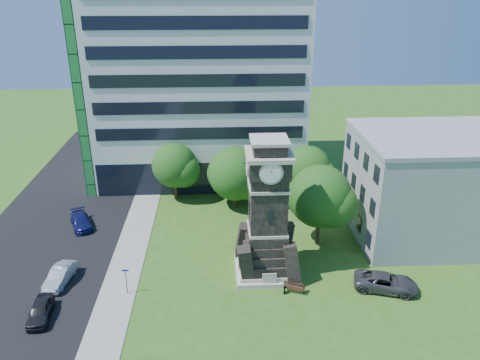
{
  "coord_description": "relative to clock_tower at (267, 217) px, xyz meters",
  "views": [
    {
      "loc": [
        -1.13,
        -32.72,
        23.55
      ],
      "look_at": [
        0.9,
        6.03,
        7.04
      ],
      "focal_mm": 35.0,
      "sensor_mm": 36.0,
      "label": 1
    }
  ],
  "objects": [
    {
      "name": "tree_east",
      "position": [
        5.49,
        4.32,
        -0.39
      ],
      "size": [
        6.53,
        5.94,
        8.07
      ],
      "rotation": [
        0.0,
        0.0,
        0.33
      ],
      "color": "#332114",
      "rests_on": "ground"
    },
    {
      "name": "park_bench",
      "position": [
        1.97,
        -3.27,
        -4.81
      ],
      "size": [
        1.72,
        0.46,
        0.89
      ],
      "rotation": [
        0.0,
        0.0,
        -0.34
      ],
      "color": "black",
      "rests_on": "ground"
    },
    {
      "name": "office_tall",
      "position": [
        -6.2,
        23.84,
        8.94
      ],
      "size": [
        26.2,
        15.11,
        28.6
      ],
      "color": "white",
      "rests_on": "ground"
    },
    {
      "name": "tree_ne",
      "position": [
        6.04,
        13.45,
        -1.33
      ],
      "size": [
        5.96,
        5.42,
        6.82
      ],
      "rotation": [
        0.0,
        0.0,
        -0.09
      ],
      "color": "#332114",
      "rests_on": "ground"
    },
    {
      "name": "car_street_mid",
      "position": [
        -17.58,
        -0.85,
        -4.61
      ],
      "size": [
        2.03,
        4.25,
        1.34
      ],
      "primitive_type": "imported",
      "rotation": [
        0.0,
        0.0,
        -0.15
      ],
      "color": "#A4A6AC",
      "rests_on": "ground"
    },
    {
      "name": "car_east_lot",
      "position": [
        9.56,
        -3.28,
        -4.56
      ],
      "size": [
        5.62,
        3.75,
        1.43
      ],
      "primitive_type": "imported",
      "rotation": [
        0.0,
        0.0,
        1.28
      ],
      "color": "#424247",
      "rests_on": "ground"
    },
    {
      "name": "car_street_north",
      "position": [
        -18.38,
        8.99,
        -4.64
      ],
      "size": [
        3.37,
        4.76,
        1.28
      ],
      "primitive_type": "imported",
      "rotation": [
        0.0,
        0.0,
        0.4
      ],
      "color": "#121750",
      "rests_on": "ground"
    },
    {
      "name": "office_low",
      "position": [
        16.97,
        6.0,
        -0.07
      ],
      "size": [
        15.2,
        12.2,
        10.4
      ],
      "color": "#929598",
      "rests_on": "ground"
    },
    {
      "name": "tree_nc",
      "position": [
        -2.05,
        12.91,
        -1.4
      ],
      "size": [
        6.61,
        6.01,
        7.05
      ],
      "rotation": [
        0.0,
        0.0,
        0.13
      ],
      "color": "#332114",
      "rests_on": "ground"
    },
    {
      "name": "clock_tower",
      "position": [
        0.0,
        0.0,
        0.0
      ],
      "size": [
        5.4,
        5.4,
        12.22
      ],
      "color": "#BEB6A5",
      "rests_on": "ground"
    },
    {
      "name": "sidewalk",
      "position": [
        -12.5,
        3.0,
        -5.25
      ],
      "size": [
        3.0,
        70.0,
        0.06
      ],
      "primitive_type": "cube",
      "color": "gray",
      "rests_on": "ground"
    },
    {
      "name": "car_street_south",
      "position": [
        -17.7,
        -5.39,
        -4.63
      ],
      "size": [
        1.93,
        3.97,
        1.31
      ],
      "primitive_type": "imported",
      "rotation": [
        0.0,
        0.0,
        0.1
      ],
      "color": "black",
      "rests_on": "ground"
    },
    {
      "name": "street",
      "position": [
        -21.0,
        3.0,
        -5.27
      ],
      "size": [
        14.0,
        80.0,
        0.02
      ],
      "primitive_type": "cube",
      "color": "black",
      "rests_on": "ground"
    },
    {
      "name": "ground",
      "position": [
        -3.0,
        -2.0,
        -5.28
      ],
      "size": [
        160.0,
        160.0,
        0.0
      ],
      "primitive_type": "plane",
      "color": "#335A19",
      "rests_on": "ground"
    },
    {
      "name": "tree_nw",
      "position": [
        -8.94,
        15.43,
        -1.28
      ],
      "size": [
        5.65,
        5.14,
        6.74
      ],
      "rotation": [
        0.0,
        0.0,
        0.23
      ],
      "color": "#332114",
      "rests_on": "ground"
    },
    {
      "name": "street_sign",
      "position": [
        -11.69,
        -2.68,
        -3.81
      ],
      "size": [
        0.56,
        0.06,
        2.35
      ],
      "rotation": [
        0.0,
        0.0,
        -0.07
      ],
      "color": "black",
      "rests_on": "ground"
    }
  ]
}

